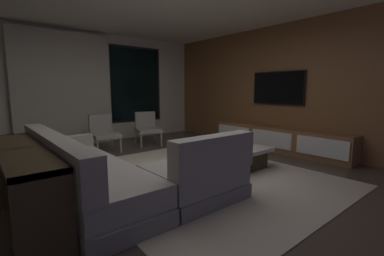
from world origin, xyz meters
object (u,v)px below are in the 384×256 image
object	(u,v)px
mounted_tv	(278,88)
accent_chair_by_curtain	(103,131)
accent_chair_near_window	(147,127)
console_table_behind_couch	(23,180)
sectional_couch	(115,176)
coffee_table	(225,156)
media_console	(279,140)
book_stack_on_coffee_table	(228,142)

from	to	relation	value
mounted_tv	accent_chair_by_curtain	bearing A→B (deg)	144.04
accent_chair_near_window	console_table_behind_couch	size ratio (longest dim) A/B	0.37
sectional_couch	console_table_behind_couch	distance (m)	0.93
console_table_behind_couch	coffee_table	bearing A→B (deg)	-1.03
media_console	coffee_table	bearing A→B (deg)	-177.38
console_table_behind_couch	mounted_tv	bearing A→B (deg)	2.67
media_console	console_table_behind_couch	xyz separation A→B (m)	(-4.65, -0.03, 0.16)
media_console	accent_chair_near_window	bearing A→B (deg)	126.33
sectional_couch	mounted_tv	xyz separation A→B (m)	(3.92, 0.36, 1.06)
coffee_table	book_stack_on_coffee_table	distance (m)	0.26
book_stack_on_coffee_table	console_table_behind_couch	distance (m)	2.99
coffee_table	media_console	bearing A→B (deg)	2.62
sectional_couch	mounted_tv	distance (m)	4.08
sectional_couch	accent_chair_near_window	distance (m)	3.25
coffee_table	mounted_tv	bearing A→B (deg)	8.19
sectional_couch	accent_chair_near_window	bearing A→B (deg)	53.06
sectional_couch	coffee_table	xyz separation A→B (m)	(1.99, 0.08, -0.10)
sectional_couch	book_stack_on_coffee_table	world-z (taller)	sectional_couch
accent_chair_near_window	media_console	xyz separation A→B (m)	(1.79, -2.43, -0.18)
accent_chair_near_window	mounted_tv	world-z (taller)	mounted_tv
book_stack_on_coffee_table	sectional_couch	bearing A→B (deg)	-177.17
coffee_table	accent_chair_near_window	xyz separation A→B (m)	(-0.04, 2.51, 0.25)
sectional_couch	console_table_behind_couch	bearing A→B (deg)	171.84
sectional_couch	book_stack_on_coffee_table	distance (m)	2.09
book_stack_on_coffee_table	console_table_behind_couch	size ratio (longest dim) A/B	0.13
sectional_couch	console_table_behind_couch	world-z (taller)	sectional_couch
book_stack_on_coffee_table	accent_chair_near_window	size ratio (longest dim) A/B	0.36
media_console	console_table_behind_couch	bearing A→B (deg)	-179.66
sectional_couch	media_console	size ratio (longest dim) A/B	0.81
media_console	sectional_couch	bearing A→B (deg)	-177.57
accent_chair_near_window	mounted_tv	bearing A→B (deg)	-48.60
mounted_tv	accent_chair_near_window	bearing A→B (deg)	131.40
sectional_couch	coffee_table	world-z (taller)	sectional_couch
book_stack_on_coffee_table	mounted_tv	world-z (taller)	mounted_tv
media_console	mounted_tv	size ratio (longest dim) A/B	2.51
sectional_couch	book_stack_on_coffee_table	bearing A→B (deg)	2.83
accent_chair_near_window	accent_chair_by_curtain	distance (m)	1.08
coffee_table	media_console	size ratio (longest dim) A/B	0.37
sectional_couch	coffee_table	bearing A→B (deg)	2.27
coffee_table	accent_chair_near_window	bearing A→B (deg)	90.93
book_stack_on_coffee_table	accent_chair_by_curtain	distance (m)	2.75
accent_chair_by_curtain	mounted_tv	bearing A→B (deg)	-35.96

